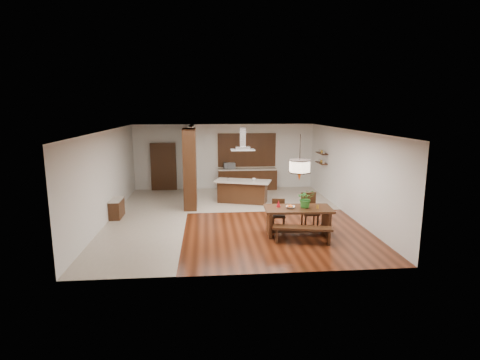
{
  "coord_description": "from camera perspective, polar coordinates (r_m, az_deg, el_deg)",
  "views": [
    {
      "loc": [
        -0.78,
        -12.16,
        3.61
      ],
      "look_at": [
        0.3,
        0.0,
        1.25
      ],
      "focal_mm": 28.0,
      "sensor_mm": 36.0,
      "label": 1
    }
  ],
  "objects": [
    {
      "name": "kitchen_island",
      "position": [
        14.44,
        0.39,
        -1.7
      ],
      "size": [
        2.29,
        1.52,
        0.87
      ],
      "rotation": [
        0.0,
        0.0,
        -0.31
      ],
      "color": "black",
      "rests_on": "ground"
    },
    {
      "name": "dining_table",
      "position": [
        10.92,
        8.84,
        -5.27
      ],
      "size": [
        1.96,
        1.05,
        0.8
      ],
      "rotation": [
        0.0,
        0.0,
        -0.05
      ],
      "color": "black",
      "rests_on": "ground"
    },
    {
      "name": "shelf_lower",
      "position": [
        15.63,
        12.29,
        2.56
      ],
      "size": [
        0.26,
        0.9,
        0.04
      ],
      "primitive_type": "cube",
      "color": "black",
      "rests_on": "room_shell"
    },
    {
      "name": "pendant_lantern",
      "position": [
        10.58,
        9.11,
        3.39
      ],
      "size": [
        0.64,
        0.64,
        1.31
      ],
      "primitive_type": null,
      "color": "#FBE0C0",
      "rests_on": "room_shell"
    },
    {
      "name": "tile_hallway",
      "position": [
        12.84,
        -13.76,
        -5.69
      ],
      "size": [
        2.5,
        9.0,
        0.01
      ],
      "primitive_type": "cube",
      "color": "beige",
      "rests_on": "ground"
    },
    {
      "name": "kitchen_window",
      "position": [
        16.82,
        1.03,
        4.59
      ],
      "size": [
        2.6,
        0.08,
        1.5
      ],
      "primitive_type": "cube",
      "color": "olive",
      "rests_on": "room_shell"
    },
    {
      "name": "soffit_band",
      "position": [
        12.21,
        -1.41,
        7.53
      ],
      "size": [
        8.0,
        9.0,
        0.02
      ],
      "primitive_type": "cube",
      "color": "#3A220E",
      "rests_on": "room_shell"
    },
    {
      "name": "hallway_doorway",
      "position": [
        16.87,
        -11.56,
        1.99
      ],
      "size": [
        1.1,
        0.2,
        2.1
      ],
      "primitive_type": "cube",
      "color": "black",
      "rests_on": "ground"
    },
    {
      "name": "room_shell",
      "position": [
        12.28,
        -1.4,
        3.7
      ],
      "size": [
        9.0,
        9.04,
        2.92
      ],
      "color": "#3D180B",
      "rests_on": "ground"
    },
    {
      "name": "dining_chair_left",
      "position": [
        11.44,
        5.91,
        -5.2
      ],
      "size": [
        0.43,
        0.43,
        0.88
      ],
      "primitive_type": null,
      "rotation": [
        0.0,
        0.0,
        -0.11
      ],
      "color": "black",
      "rests_on": "ground"
    },
    {
      "name": "tile_kitchen",
      "position": [
        15.23,
        2.73,
        -2.76
      ],
      "size": [
        5.5,
        4.0,
        0.01
      ],
      "primitive_type": "cube",
      "color": "beige",
      "rests_on": "ground"
    },
    {
      "name": "fruit_bowl",
      "position": [
        10.78,
        7.68,
        -4.12
      ],
      "size": [
        0.33,
        0.33,
        0.06
      ],
      "primitive_type": "imported",
      "rotation": [
        0.0,
        0.0,
        -0.37
      ],
      "color": "#B8ACA1",
      "rests_on": "dining_table"
    },
    {
      "name": "island_cup",
      "position": [
        14.27,
        2.15,
        0.09
      ],
      "size": [
        0.14,
        0.14,
        0.11
      ],
      "primitive_type": "imported",
      "rotation": [
        0.0,
        0.0,
        0.04
      ],
      "color": "silver",
      "rests_on": "kitchen_island"
    },
    {
      "name": "napkin_cone",
      "position": [
        10.86,
        5.88,
        -3.6
      ],
      "size": [
        0.15,
        0.15,
        0.2
      ],
      "primitive_type": "cone",
      "rotation": [
        0.0,
        0.0,
        -0.25
      ],
      "color": "#A60B14",
      "rests_on": "dining_table"
    },
    {
      "name": "partition_pier",
      "position": [
        13.55,
        -7.64,
        1.67
      ],
      "size": [
        0.45,
        1.0,
        2.9
      ],
      "primitive_type": "cube",
      "color": "black",
      "rests_on": "ground"
    },
    {
      "name": "partition_stub",
      "position": [
        15.62,
        -7.31,
        2.91
      ],
      "size": [
        0.18,
        2.4,
        2.9
      ],
      "primitive_type": "cube",
      "color": "silver",
      "rests_on": "ground"
    },
    {
      "name": "dining_bench",
      "position": [
        10.39,
        9.51,
        -8.24
      ],
      "size": [
        1.63,
        0.68,
        0.45
      ],
      "primitive_type": null,
      "rotation": [
        0.0,
        0.0,
        -0.21
      ],
      "color": "black",
      "rests_on": "ground"
    },
    {
      "name": "hallway_console",
      "position": [
        13.15,
        -18.27,
        -4.14
      ],
      "size": [
        0.37,
        0.88,
        0.63
      ],
      "primitive_type": "cube",
      "color": "black",
      "rests_on": "ground"
    },
    {
      "name": "microwave",
      "position": [
        16.58,
        -1.63,
        2.18
      ],
      "size": [
        0.53,
        0.39,
        0.27
      ],
      "primitive_type": "imported",
      "rotation": [
        0.0,
        0.0,
        0.12
      ],
      "color": "#B5B7BC",
      "rests_on": "rear_counter"
    },
    {
      "name": "range_hood",
      "position": [
        14.14,
        0.4,
        6.3
      ],
      "size": [
        0.9,
        0.55,
        0.87
      ],
      "primitive_type": null,
      "color": "silver",
      "rests_on": "room_shell"
    },
    {
      "name": "rear_counter",
      "position": [
        16.75,
        1.11,
        0.16
      ],
      "size": [
        2.6,
        0.62,
        0.95
      ],
      "color": "black",
      "rests_on": "ground"
    },
    {
      "name": "gold_ornament",
      "position": [
        10.89,
        11.74,
        -3.99
      ],
      "size": [
        0.09,
        0.09,
        0.1
      ],
      "primitive_type": "cylinder",
      "rotation": [
        0.0,
        0.0,
        -0.34
      ],
      "color": "gold",
      "rests_on": "dining_table"
    },
    {
      "name": "foliage_plant",
      "position": [
        10.86,
        9.99,
        -2.78
      ],
      "size": [
        0.51,
        0.45,
        0.54
      ],
      "primitive_type": "imported",
      "rotation": [
        0.0,
        0.0,
        -0.07
      ],
      "color": "#2E7C29",
      "rests_on": "dining_table"
    },
    {
      "name": "shelf_upper",
      "position": [
        15.58,
        12.35,
        4.02
      ],
      "size": [
        0.26,
        0.9,
        0.04
      ],
      "primitive_type": "cube",
      "color": "black",
      "rests_on": "room_shell"
    },
    {
      "name": "dining_chair_right",
      "position": [
        11.59,
        10.62,
        -4.66
      ],
      "size": [
        0.48,
        0.48,
        1.06
      ],
      "primitive_type": null,
      "rotation": [
        0.0,
        0.0,
        0.03
      ],
      "color": "black",
      "rests_on": "ground"
    }
  ]
}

